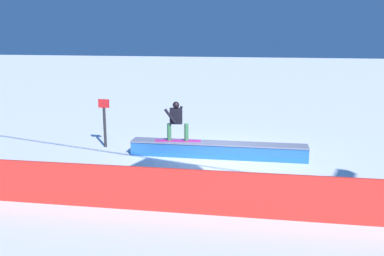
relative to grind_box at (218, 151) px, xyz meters
name	(u,v)px	position (x,y,z in m)	size (l,w,h in m)	color
ground_plane	(218,157)	(0.00, 0.00, -0.23)	(120.00, 120.00, 0.00)	white
grind_box	(218,151)	(0.00, 0.00, 0.00)	(5.79, 0.78, 0.50)	blue
snowboarder	(176,120)	(1.37, 0.04, 0.98)	(1.54, 0.51, 1.32)	#C32A94
safety_fence	(192,192)	(0.00, 4.52, 0.29)	(13.09, 0.06, 1.04)	red
trail_marker	(105,122)	(4.12, -0.52, 0.71)	(0.40, 0.10, 1.73)	#262628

